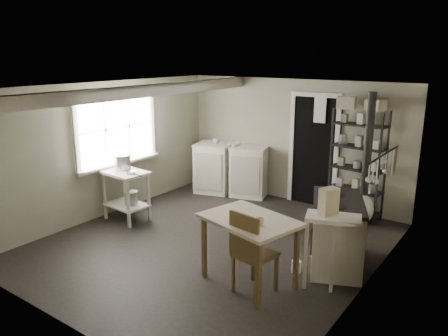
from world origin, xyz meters
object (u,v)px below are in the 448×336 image
Objects in this scene: shelf_rack at (357,164)px; work_table at (249,254)px; base_cabinets at (232,171)px; stove at (336,234)px; flour_sack at (360,210)px; chair at (255,254)px; prep_table at (126,197)px; stockpot at (122,164)px.

shelf_rack reaches higher than work_table.
base_cabinets is 1.32× the size of stove.
shelf_rack reaches higher than flour_sack.
stove is 1.12× the size of chair.
shelf_rack is 1.98m from stove.
stockpot is (-0.16, 0.09, 0.54)m from prep_table.
stove is (0.40, -1.87, -0.51)m from shelf_rack.
stockpot is 0.16× the size of shelf_rack.
prep_table is 2.77× the size of stockpot.
prep_table is 3.92m from flour_sack.
shelf_rack is at bearing 96.31° from chair.
prep_table is at bearing 174.90° from chair.
stockpot is 3.27m from chair.
shelf_rack is 3.03m from work_table.
stove is at bearing -72.06° from shelf_rack.
base_cabinets reaches higher than stove.
base_cabinets is 2.68m from flour_sack.
stockpot reaches higher than work_table.
flour_sack is at bearing 92.36° from chair.
stockpot is at bearing -149.18° from flour_sack.
prep_table is 3.94m from shelf_rack.
prep_table is 1.66× the size of flour_sack.
work_table is at bearing -89.50° from shelf_rack.
stockpot reaches higher than flour_sack.
chair is at bearing -14.33° from stockpot.
prep_table is 0.56× the size of base_cabinets.
chair is (-0.51, -1.22, 0.04)m from stove.
flour_sack is (3.44, 2.05, -0.70)m from stockpot.
chair is at bearing -67.64° from base_cabinets.
flour_sack is (0.46, 2.73, -0.14)m from work_table.
flour_sack is at bearing 80.38° from work_table.
stockpot reaches higher than prep_table.
shelf_rack reaches higher than stove.
work_table is at bearing -11.77° from prep_table.
stockpot is at bearing -126.05° from base_cabinets.
stockpot is 0.20× the size of base_cabinets.
stockpot is 0.30× the size of chair.
work_table is at bearing -99.62° from flour_sack.
prep_table is 3.53m from stove.
prep_table is 0.46× the size of shelf_rack.
chair reaches higher than work_table.
stove reaches higher than work_table.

